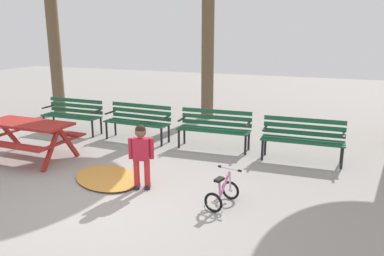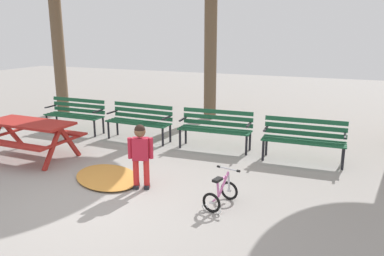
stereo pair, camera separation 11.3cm
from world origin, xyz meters
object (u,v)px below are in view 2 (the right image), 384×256
(park_bench_far_right, at_px, (304,137))
(kids_bicycle, at_px, (220,193))
(park_bench_far_left, at_px, (76,112))
(picnic_table, at_px, (30,130))
(child_standing, at_px, (141,151))
(park_bench_left, at_px, (140,119))
(park_bench_right, at_px, (216,126))

(park_bench_far_right, distance_m, kids_bicycle, 2.73)
(park_bench_far_left, xyz_separation_m, kids_bicycle, (4.82, -2.71, -0.31))
(park_bench_far_left, bearing_deg, park_bench_far_right, -1.41)
(picnic_table, bearing_deg, child_standing, -10.01)
(park_bench_left, height_order, kids_bicycle, park_bench_left)
(kids_bicycle, bearing_deg, child_standing, 174.56)
(park_bench_left, xyz_separation_m, park_bench_right, (1.89, 0.03, 0.00))
(picnic_table, distance_m, kids_bicycle, 4.35)
(park_bench_left, bearing_deg, kids_bicycle, -42.71)
(park_bench_far_left, bearing_deg, child_standing, -37.16)
(park_bench_right, bearing_deg, park_bench_left, -179.05)
(kids_bicycle, bearing_deg, park_bench_far_right, 71.10)
(park_bench_far_left, height_order, park_bench_left, same)
(picnic_table, xyz_separation_m, park_bench_far_left, (-0.53, 2.07, -0.08))
(park_bench_right, distance_m, park_bench_far_right, 1.91)
(picnic_table, xyz_separation_m, kids_bicycle, (4.28, -0.64, -0.39))
(park_bench_right, bearing_deg, child_standing, -98.82)
(picnic_table, relative_size, park_bench_right, 1.13)
(picnic_table, relative_size, park_bench_far_left, 1.14)
(picnic_table, height_order, park_bench_far_left, park_bench_far_left)
(park_bench_left, distance_m, child_standing, 2.96)
(park_bench_far_left, bearing_deg, park_bench_right, 0.19)
(picnic_table, xyz_separation_m, child_standing, (2.86, -0.50, 0.05))
(park_bench_left, xyz_separation_m, child_standing, (1.49, -2.55, 0.13))
(park_bench_right, relative_size, kids_bicycle, 2.65)
(park_bench_far_left, distance_m, park_bench_far_right, 5.70)
(park_bench_far_left, xyz_separation_m, child_standing, (3.39, -2.57, 0.13))
(park_bench_right, xyz_separation_m, kids_bicycle, (1.02, -2.72, -0.31))
(child_standing, bearing_deg, park_bench_far_left, 142.84)
(park_bench_left, distance_m, kids_bicycle, 3.98)
(child_standing, height_order, kids_bicycle, child_standing)
(park_bench_far_left, relative_size, child_standing, 1.47)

